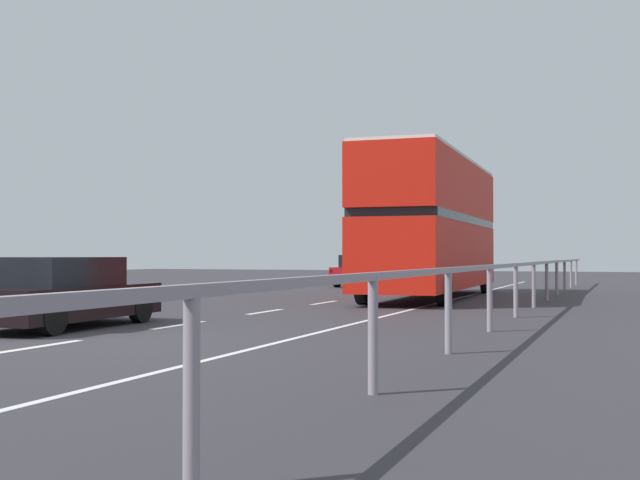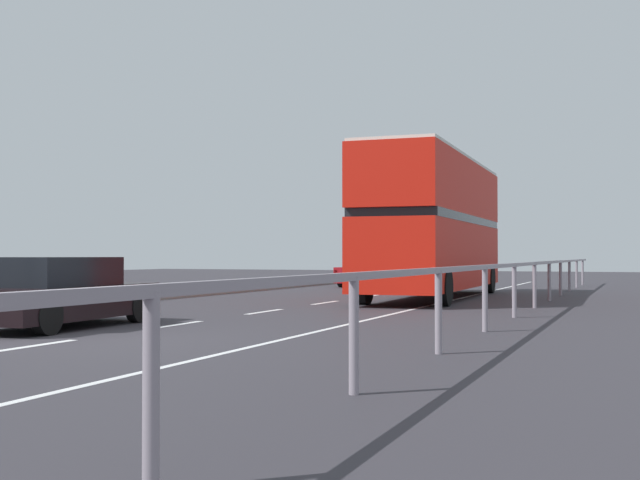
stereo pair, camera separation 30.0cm
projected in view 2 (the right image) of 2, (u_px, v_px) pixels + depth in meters
ground_plane at (77, 343)px, 13.08m from camera, size 73.30×120.00×0.10m
lane_paint_markings at (365, 308)px, 20.74m from camera, size 3.21×46.00×0.01m
bridge_side_railing at (525, 272)px, 19.30m from camera, size 0.10×42.00×1.18m
double_decker_bus_red at (434, 224)px, 25.75m from camera, size 2.75×11.10×4.39m
hatchback_car_near at (57, 293)px, 15.29m from camera, size 2.00×4.30×1.32m
sedan_car_ahead at (372, 271)px, 35.92m from camera, size 2.01×4.65×1.37m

